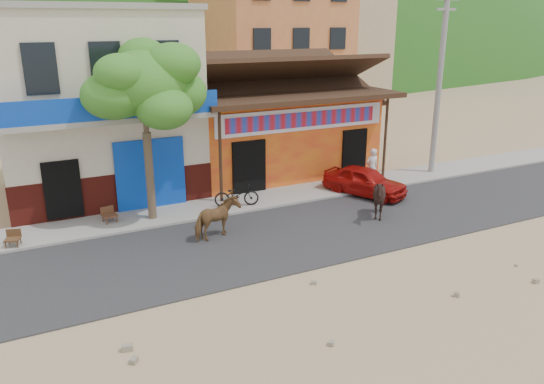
{
  "coord_description": "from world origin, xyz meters",
  "views": [
    {
      "loc": [
        -8.62,
        -11.43,
        6.64
      ],
      "look_at": [
        -1.37,
        3.0,
        1.4
      ],
      "focal_mm": 35.0,
      "sensor_mm": 36.0,
      "label": 1
    }
  ],
  "objects_px": {
    "cow_tan": "(217,219)",
    "scooter": "(237,195)",
    "tree": "(147,133)",
    "utility_pole": "(439,82)",
    "pedestrian": "(372,167)",
    "cafe_chair_left": "(12,232)",
    "cafe_chair_right": "(109,209)",
    "cow_dark": "(379,198)",
    "red_car": "(365,181)"
  },
  "relations": [
    {
      "from": "tree",
      "to": "cafe_chair_left",
      "type": "height_order",
      "value": "tree"
    },
    {
      "from": "scooter",
      "to": "pedestrian",
      "type": "bearing_deg",
      "value": -74.25
    },
    {
      "from": "scooter",
      "to": "cafe_chair_left",
      "type": "relative_size",
      "value": 1.8
    },
    {
      "from": "red_car",
      "to": "cafe_chair_left",
      "type": "relative_size",
      "value": 3.68
    },
    {
      "from": "cafe_chair_left",
      "to": "cafe_chair_right",
      "type": "bearing_deg",
      "value": 30.53
    },
    {
      "from": "cafe_chair_left",
      "to": "cow_dark",
      "type": "bearing_deg",
      "value": 2.52
    },
    {
      "from": "scooter",
      "to": "cow_dark",
      "type": "bearing_deg",
      "value": -111.61
    },
    {
      "from": "red_car",
      "to": "utility_pole",
      "type": "bearing_deg",
      "value": -10.42
    },
    {
      "from": "cow_dark",
      "to": "pedestrian",
      "type": "bearing_deg",
      "value": 137.13
    },
    {
      "from": "pedestrian",
      "to": "scooter",
      "type": "bearing_deg",
      "value": 2.16
    },
    {
      "from": "scooter",
      "to": "cafe_chair_left",
      "type": "xyz_separation_m",
      "value": [
        -7.5,
        -0.34,
        0.03
      ]
    },
    {
      "from": "cafe_chair_right",
      "to": "red_car",
      "type": "bearing_deg",
      "value": -18.88
    },
    {
      "from": "tree",
      "to": "red_car",
      "type": "distance_m",
      "value": 8.66
    },
    {
      "from": "utility_pole",
      "to": "cafe_chair_right",
      "type": "relative_size",
      "value": 8.35
    },
    {
      "from": "pedestrian",
      "to": "cafe_chair_left",
      "type": "relative_size",
      "value": 1.71
    },
    {
      "from": "red_car",
      "to": "pedestrian",
      "type": "xyz_separation_m",
      "value": [
        0.87,
        0.71,
        0.29
      ]
    },
    {
      "from": "utility_pole",
      "to": "cow_tan",
      "type": "xyz_separation_m",
      "value": [
        -11.37,
        -2.7,
        -3.43
      ]
    },
    {
      "from": "red_car",
      "to": "scooter",
      "type": "relative_size",
      "value": 2.05
    },
    {
      "from": "pedestrian",
      "to": "utility_pole",
      "type": "bearing_deg",
      "value": -169.15
    },
    {
      "from": "cow_dark",
      "to": "cafe_chair_left",
      "type": "height_order",
      "value": "cow_dark"
    },
    {
      "from": "cafe_chair_left",
      "to": "tree",
      "type": "bearing_deg",
      "value": 22.95
    },
    {
      "from": "cow_tan",
      "to": "cow_dark",
      "type": "distance_m",
      "value": 5.74
    },
    {
      "from": "cafe_chair_right",
      "to": "cafe_chair_left",
      "type": "bearing_deg",
      "value": -177.41
    },
    {
      "from": "cow_dark",
      "to": "cafe_chair_right",
      "type": "height_order",
      "value": "cow_dark"
    },
    {
      "from": "cafe_chair_left",
      "to": "cow_tan",
      "type": "bearing_deg",
      "value": -2.46
    },
    {
      "from": "cow_dark",
      "to": "pedestrian",
      "type": "relative_size",
      "value": 0.94
    },
    {
      "from": "tree",
      "to": "pedestrian",
      "type": "xyz_separation_m",
      "value": [
        9.1,
        -0.29,
        -2.22
      ]
    },
    {
      "from": "tree",
      "to": "red_car",
      "type": "xyz_separation_m",
      "value": [
        8.23,
        -1.0,
        -2.51
      ]
    },
    {
      "from": "red_car",
      "to": "pedestrian",
      "type": "distance_m",
      "value": 1.16
    },
    {
      "from": "cow_tan",
      "to": "cafe_chair_right",
      "type": "relative_size",
      "value": 1.6
    },
    {
      "from": "scooter",
      "to": "cafe_chair_right",
      "type": "height_order",
      "value": "cafe_chair_right"
    },
    {
      "from": "utility_pole",
      "to": "pedestrian",
      "type": "relative_size",
      "value": 5.15
    },
    {
      "from": "cow_dark",
      "to": "cafe_chair_right",
      "type": "bearing_deg",
      "value": -122.97
    },
    {
      "from": "cow_tan",
      "to": "cafe_chair_right",
      "type": "bearing_deg",
      "value": 25.82
    },
    {
      "from": "tree",
      "to": "red_car",
      "type": "bearing_deg",
      "value": -6.93
    },
    {
      "from": "cow_dark",
      "to": "cafe_chair_left",
      "type": "distance_m",
      "value": 11.86
    },
    {
      "from": "scooter",
      "to": "cafe_chair_right",
      "type": "relative_size",
      "value": 1.7
    },
    {
      "from": "scooter",
      "to": "cafe_chair_right",
      "type": "bearing_deg",
      "value": 101.79
    },
    {
      "from": "tree",
      "to": "cow_tan",
      "type": "xyz_separation_m",
      "value": [
        1.43,
        -2.5,
        -2.43
      ]
    },
    {
      "from": "cafe_chair_left",
      "to": "cafe_chair_right",
      "type": "height_order",
      "value": "cafe_chair_right"
    },
    {
      "from": "cow_tan",
      "to": "scooter",
      "type": "xyz_separation_m",
      "value": [
        1.67,
        2.34,
        -0.14
      ]
    },
    {
      "from": "cow_dark",
      "to": "red_car",
      "type": "xyz_separation_m",
      "value": [
        1.12,
        2.36,
        -0.16
      ]
    },
    {
      "from": "cow_tan",
      "to": "cafe_chair_left",
      "type": "xyz_separation_m",
      "value": [
        -5.83,
        2.0,
        -0.11
      ]
    },
    {
      "from": "tree",
      "to": "utility_pole",
      "type": "bearing_deg",
      "value": 0.9
    },
    {
      "from": "scooter",
      "to": "cafe_chair_left",
      "type": "height_order",
      "value": "cafe_chair_left"
    },
    {
      "from": "tree",
      "to": "scooter",
      "type": "xyz_separation_m",
      "value": [
        3.1,
        -0.16,
        -2.57
      ]
    },
    {
      "from": "scooter",
      "to": "pedestrian",
      "type": "xyz_separation_m",
      "value": [
        6.0,
        -0.13,
        0.35
      ]
    },
    {
      "from": "tree",
      "to": "scooter",
      "type": "height_order",
      "value": "tree"
    },
    {
      "from": "utility_pole",
      "to": "pedestrian",
      "type": "distance_m",
      "value": 4.93
    },
    {
      "from": "tree",
      "to": "cow_dark",
      "type": "height_order",
      "value": "tree"
    }
  ]
}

